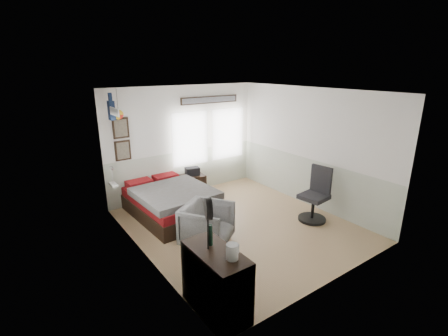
{
  "coord_description": "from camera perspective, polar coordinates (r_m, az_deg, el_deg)",
  "views": [
    {
      "loc": [
        -3.72,
        -4.72,
        3.14
      ],
      "look_at": [
        -0.1,
        0.4,
        1.15
      ],
      "focal_mm": 26.0,
      "sensor_mm": 36.0,
      "label": 1
    }
  ],
  "objects": [
    {
      "name": "ground_plane",
      "position": [
        6.79,
        2.68,
        -10.03
      ],
      "size": [
        4.0,
        4.5,
        0.01
      ],
      "primitive_type": "cube",
      "color": "tan"
    },
    {
      "name": "room_shell",
      "position": [
        6.3,
        1.28,
        3.56
      ],
      "size": [
        4.02,
        4.52,
        2.71
      ],
      "color": "white",
      "rests_on": "ground_plane"
    },
    {
      "name": "wall_decor",
      "position": [
        7.25,
        -13.88,
        8.84
      ],
      "size": [
        3.55,
        1.32,
        1.44
      ],
      "color": "black",
      "rests_on": "room_shell"
    },
    {
      "name": "bed",
      "position": [
        7.16,
        -9.38,
        -5.87
      ],
      "size": [
        1.55,
        2.1,
        0.65
      ],
      "rotation": [
        0.0,
        0.0,
        0.05
      ],
      "color": "black",
      "rests_on": "ground_plane"
    },
    {
      "name": "dresser",
      "position": [
        4.48,
        -1.42,
        -19.31
      ],
      "size": [
        0.48,
        1.0,
        0.9
      ],
      "primitive_type": "cube",
      "color": "black",
      "rests_on": "ground_plane"
    },
    {
      "name": "armchair",
      "position": [
        5.99,
        -2.97,
        -9.87
      ],
      "size": [
        1.14,
        1.15,
        0.76
      ],
      "primitive_type": "imported",
      "rotation": [
        0.0,
        0.0,
        0.59
      ],
      "color": "gray",
      "rests_on": "ground_plane"
    },
    {
      "name": "nightstand",
      "position": [
        8.12,
        -5.51,
        -3.11
      ],
      "size": [
        0.6,
        0.5,
        0.56
      ],
      "primitive_type": "cube",
      "rotation": [
        0.0,
        0.0,
        -0.1
      ],
      "color": "black",
      "rests_on": "ground_plane"
    },
    {
      "name": "task_chair",
      "position": [
        7.09,
        15.75,
        -5.23
      ],
      "size": [
        0.58,
        0.58,
        1.16
      ],
      "rotation": [
        0.0,
        0.0,
        0.12
      ],
      "color": "black",
      "rests_on": "ground_plane"
    },
    {
      "name": "kettle",
      "position": [
        4.03,
        1.46,
        -14.49
      ],
      "size": [
        0.17,
        0.15,
        0.2
      ],
      "rotation": [
        0.0,
        0.0,
        -0.03
      ],
      "color": "silver",
      "rests_on": "dresser"
    },
    {
      "name": "bottle",
      "position": [
        4.29,
        -2.48,
        -11.67
      ],
      "size": [
        0.07,
        0.07,
        0.29
      ],
      "primitive_type": "cylinder",
      "color": "black",
      "rests_on": "dresser"
    },
    {
      "name": "stand_fan",
      "position": [
        4.02,
        -2.79,
        -7.28
      ],
      "size": [
        0.18,
        0.27,
        0.71
      ],
      "rotation": [
        0.0,
        0.0,
        -0.42
      ],
      "color": "black",
      "rests_on": "dresser"
    },
    {
      "name": "black_bag",
      "position": [
        7.99,
        -5.59,
        -0.57
      ],
      "size": [
        0.38,
        0.29,
        0.2
      ],
      "primitive_type": "cube",
      "rotation": [
        0.0,
        0.0,
        -0.22
      ],
      "color": "black",
      "rests_on": "nightstand"
    }
  ]
}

